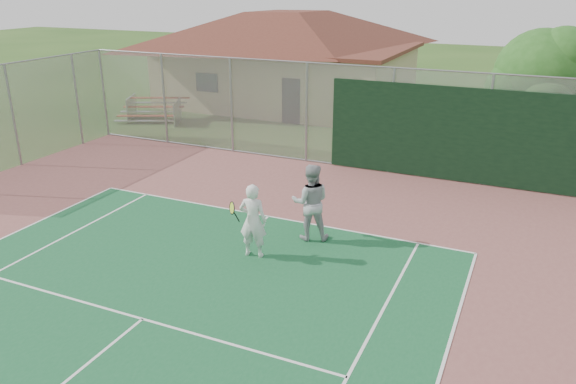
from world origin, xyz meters
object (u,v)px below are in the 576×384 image
object	(u,v)px
tree	(543,79)
player_grey_back	(311,203)
clubhouse	(287,49)
bleachers	(153,109)
player_white_front	(253,221)

from	to	relation	value
tree	player_grey_back	bearing A→B (deg)	-121.51
clubhouse	player_grey_back	world-z (taller)	clubhouse
clubhouse	tree	xyz separation A→B (m)	(12.09, -7.05, 0.35)
bleachers	player_grey_back	world-z (taller)	player_grey_back
bleachers	tree	size ratio (longest dim) A/B	0.69
bleachers	player_white_front	xyz separation A→B (m)	(10.53, -10.27, 0.36)
clubhouse	player_grey_back	bearing A→B (deg)	-63.35
player_white_front	player_grey_back	xyz separation A→B (m)	(0.86, 1.43, 0.08)
tree	clubhouse	bearing A→B (deg)	149.77
player_white_front	player_grey_back	world-z (taller)	player_grey_back
tree	player_grey_back	world-z (taller)	tree
tree	player_white_front	xyz separation A→B (m)	(-5.64, -9.22, -2.27)
bleachers	player_white_front	bearing A→B (deg)	-68.74
bleachers	tree	bearing A→B (deg)	-28.15
player_white_front	player_grey_back	distance (m)	1.67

